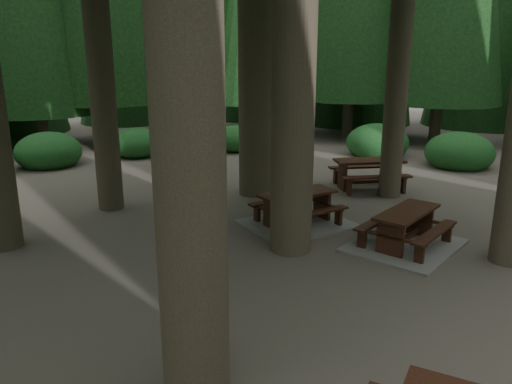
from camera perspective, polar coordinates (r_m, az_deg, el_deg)
ground at (r=9.77m, az=0.77°, el=-7.85°), size 80.00×80.00×0.00m
picnic_table_a at (r=10.80m, az=16.69°, el=-4.67°), size 2.80×2.54×0.79m
picnic_table_c at (r=11.69m, az=4.75°, el=-2.48°), size 2.34×1.93×0.79m
picnic_table_d at (r=15.13m, az=12.77°, el=2.55°), size 2.49×2.29×0.87m
shrub_ring at (r=10.57m, az=1.83°, el=-3.68°), size 23.86×24.64×1.49m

